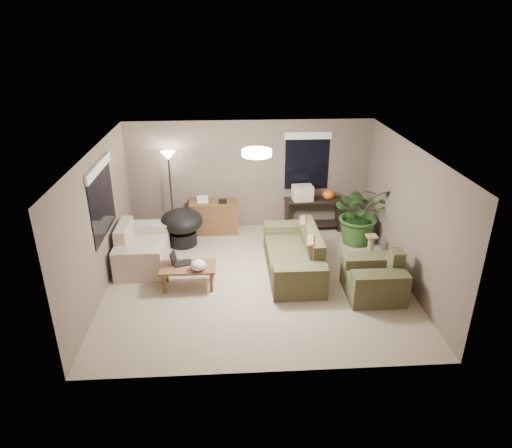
{
  "coord_description": "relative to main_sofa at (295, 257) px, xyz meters",
  "views": [
    {
      "loc": [
        -0.48,
        -7.42,
        4.43
      ],
      "look_at": [
        0.0,
        0.2,
        1.05
      ],
      "focal_mm": 32.0,
      "sensor_mm": 36.0,
      "label": 1
    }
  ],
  "objects": [
    {
      "name": "console_table",
      "position": [
        0.67,
        1.88,
        0.14
      ],
      "size": [
        1.3,
        0.4,
        0.75
      ],
      "color": "black",
      "rests_on": "ground"
    },
    {
      "name": "throw_pillows",
      "position": [
        0.26,
        0.0,
        0.36
      ],
      "size": [
        0.31,
        1.38,
        0.47
      ],
      "color": "#8C7251",
      "rests_on": "main_sofa"
    },
    {
      "name": "main_sofa",
      "position": [
        0.0,
        0.0,
        0.0
      ],
      "size": [
        0.95,
        2.2,
        0.85
      ],
      "color": "#47442A",
      "rests_on": "ground"
    },
    {
      "name": "papasan_chair",
      "position": [
        -2.26,
        1.29,
        0.17
      ],
      "size": [
        1.03,
        1.03,
        0.8
      ],
      "color": "black",
      "rests_on": "ground"
    },
    {
      "name": "cardboard_box",
      "position": [
        0.42,
        1.88,
        0.62
      ],
      "size": [
        0.47,
        0.37,
        0.33
      ],
      "primitive_type": "cube",
      "rotation": [
        0.0,
        0.0,
        0.09
      ],
      "color": "beige",
      "rests_on": "console_table"
    },
    {
      "name": "window_left",
      "position": [
        -3.48,
        0.01,
        1.49
      ],
      "size": [
        0.05,
        1.56,
        1.33
      ],
      "color": "black",
      "rests_on": "room_shell"
    },
    {
      "name": "laptop",
      "position": [
        -2.18,
        -0.37,
        0.19
      ],
      "size": [
        0.41,
        0.32,
        0.24
      ],
      "color": "black",
      "rests_on": "coffee_table"
    },
    {
      "name": "loveseat",
      "position": [
        -3.01,
        0.51,
        0.0
      ],
      "size": [
        0.9,
        1.6,
        0.85
      ],
      "color": "beige",
      "rests_on": "ground"
    },
    {
      "name": "floor_lamp",
      "position": [
        -2.52,
        1.9,
        1.3
      ],
      "size": [
        0.32,
        0.32,
        1.91
      ],
      "color": "black",
      "rests_on": "ground"
    },
    {
      "name": "room_shell",
      "position": [
        -0.76,
        -0.29,
        0.96
      ],
      "size": [
        5.5,
        5.5,
        5.5
      ],
      "color": "tan",
      "rests_on": "ground"
    },
    {
      "name": "coffee_table",
      "position": [
        -2.01,
        -0.47,
        0.06
      ],
      "size": [
        1.0,
        0.55,
        0.42
      ],
      "color": "brown",
      "rests_on": "ground"
    },
    {
      "name": "cat_scratching_post",
      "position": [
        1.61,
        0.42,
        -0.08
      ],
      "size": [
        0.32,
        0.32,
        0.5
      ],
      "color": "tan",
      "rests_on": "ground"
    },
    {
      "name": "desk_papers",
      "position": [
        -1.74,
        1.88,
        0.51
      ],
      "size": [
        0.67,
        0.27,
        0.12
      ],
      "color": "silver",
      "rests_on": "desk"
    },
    {
      "name": "houseplant",
      "position": [
        1.58,
        1.16,
        0.24
      ],
      "size": [
        1.23,
        1.36,
        1.06
      ],
      "primitive_type": "imported",
      "color": "#2D5923",
      "rests_on": "ground"
    },
    {
      "name": "plastic_bag",
      "position": [
        -1.81,
        -0.62,
        0.22
      ],
      "size": [
        0.28,
        0.26,
        0.19
      ],
      "primitive_type": "ellipsoid",
      "rotation": [
        0.0,
        0.0,
        0.04
      ],
      "color": "white",
      "rests_on": "coffee_table"
    },
    {
      "name": "window_back",
      "position": [
        0.54,
        2.19,
        1.49
      ],
      "size": [
        1.06,
        0.05,
        1.33
      ],
      "color": "black",
      "rests_on": "room_shell"
    },
    {
      "name": "desk",
      "position": [
        -1.58,
        1.89,
        0.08
      ],
      "size": [
        1.1,
        0.5,
        0.75
      ],
      "color": "brown",
      "rests_on": "ground"
    },
    {
      "name": "pumpkin",
      "position": [
        1.02,
        1.88,
        0.56
      ],
      "size": [
        0.27,
        0.27,
        0.22
      ],
      "primitive_type": "ellipsoid",
      "rotation": [
        0.0,
        0.0,
        -0.02
      ],
      "color": "orange",
      "rests_on": "console_table"
    },
    {
      "name": "armchair",
      "position": [
        1.28,
        -0.93,
        0.0
      ],
      "size": [
        0.95,
        1.0,
        0.85
      ],
      "color": "#454429",
      "rests_on": "ground"
    },
    {
      "name": "ceiling_fixture",
      "position": [
        -0.76,
        -0.29,
        2.15
      ],
      "size": [
        0.5,
        0.5,
        0.1
      ],
      "primitive_type": "cylinder",
      "color": "white",
      "rests_on": "room_shell"
    }
  ]
}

